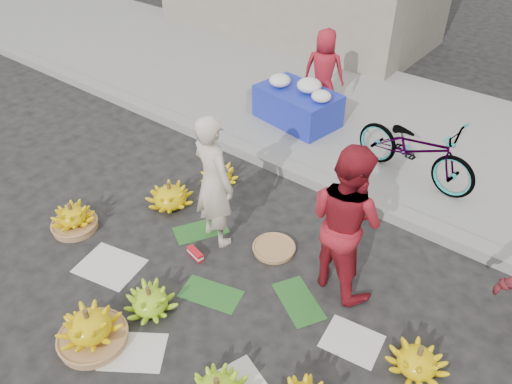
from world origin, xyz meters
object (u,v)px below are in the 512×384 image
Objects in this scene: vendor_cream at (213,182)px; flower_table at (298,104)px; banana_bunch_0 at (73,219)px; bicycle at (416,148)px.

vendor_cream is 2.98m from flower_table.
vendor_cream reaches higher than flower_table.
banana_bunch_0 is 4.52m from bicycle.
vendor_cream is 2.86m from bicycle.
banana_bunch_0 is 1.91m from vendor_cream.
vendor_cream is at bearing 158.89° from bicycle.
banana_bunch_0 is at bearing -91.41° from flower_table.
banana_bunch_0 is 0.38× the size of flower_table.
flower_table is (-0.76, 2.85, -0.40)m from vendor_cream.
bicycle is (2.14, -0.36, 0.15)m from flower_table.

